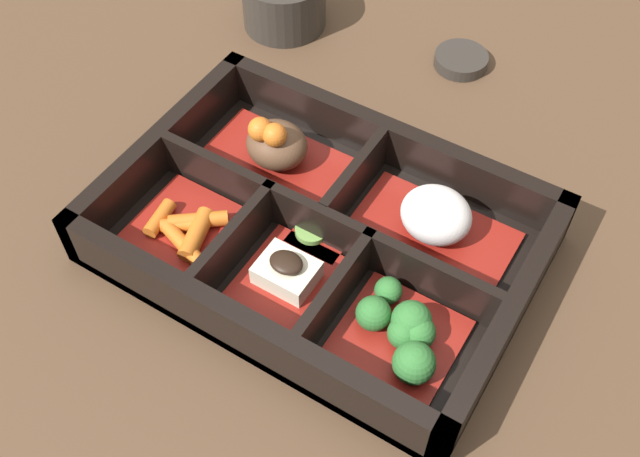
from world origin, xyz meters
name	(u,v)px	position (x,y,z in m)	size (l,w,h in m)	color
ground_plane	(320,248)	(0.00, 0.00, 0.00)	(3.00, 3.00, 0.00)	#4C3523
bento_base	(320,244)	(0.00, 0.00, 0.01)	(0.32, 0.22, 0.01)	black
bento_rim	(319,230)	(0.00, 0.00, 0.02)	(0.32, 0.22, 0.05)	black
bowl_stew	(276,149)	(-0.07, 0.05, 0.03)	(0.12, 0.07, 0.05)	maroon
bowl_rice	(435,221)	(0.07, 0.05, 0.03)	(0.12, 0.07, 0.05)	maroon
bowl_carrots	(187,229)	(-0.09, -0.05, 0.02)	(0.08, 0.08, 0.02)	maroon
bowl_tofu	(285,275)	(0.00, -0.05, 0.02)	(0.07, 0.08, 0.03)	maroon
bowl_greens	(403,332)	(0.10, -0.05, 0.02)	(0.08, 0.08, 0.03)	maroon
bowl_pickles	(318,231)	(0.00, 0.00, 0.02)	(0.04, 0.04, 0.01)	maroon
tea_cup	(284,0)	(-0.18, 0.22, 0.03)	(0.08, 0.08, 0.05)	#2D2823
sauce_dish	(462,60)	(0.00, 0.26, 0.01)	(0.05, 0.05, 0.01)	#2D2823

